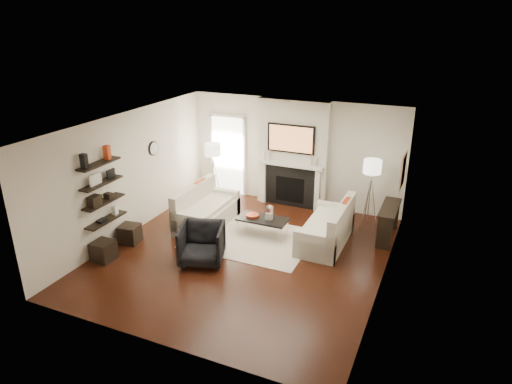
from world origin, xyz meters
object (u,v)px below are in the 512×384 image
at_px(loveseat_right_base, 325,234).
at_px(ottoman_near, 130,234).
at_px(lamp_left_shade, 213,149).
at_px(lamp_right_shade, 372,167).
at_px(coffee_table, 263,219).
at_px(armchair, 202,242).
at_px(loveseat_left_base, 207,216).

bearing_deg(loveseat_right_base, ottoman_near, -156.84).
bearing_deg(lamp_left_shade, loveseat_right_base, -17.24).
height_order(loveseat_right_base, lamp_right_shade, lamp_right_shade).
bearing_deg(coffee_table, loveseat_right_base, 8.78).
bearing_deg(lamp_left_shade, armchair, -66.05).
relative_size(loveseat_left_base, ottoman_near, 4.50).
relative_size(loveseat_left_base, lamp_right_shade, 4.50).
bearing_deg(loveseat_right_base, lamp_left_shade, 162.76).
bearing_deg(lamp_right_shade, loveseat_right_base, -118.56).
distance_m(coffee_table, ottoman_near, 2.89).
distance_m(armchair, ottoman_near, 1.85).
height_order(loveseat_left_base, ottoman_near, loveseat_left_base).
distance_m(armchair, lamp_left_shade, 3.17).
xyz_separation_m(loveseat_left_base, lamp_left_shade, (-0.47, 1.20, 1.24)).
height_order(armchair, lamp_right_shade, lamp_right_shade).
xyz_separation_m(lamp_right_shade, ottoman_near, (-4.52, -2.87, -1.25)).
distance_m(coffee_table, armchair, 1.67).
xyz_separation_m(loveseat_left_base, lamp_right_shade, (3.43, 1.42, 1.24)).
relative_size(armchair, lamp_right_shade, 2.14).
bearing_deg(lamp_right_shade, ottoman_near, -147.57).
distance_m(loveseat_right_base, ottoman_near, 4.19).
bearing_deg(armchair, ottoman_near, 157.69).
xyz_separation_m(coffee_table, lamp_right_shade, (2.02, 1.43, 1.05)).
bearing_deg(coffee_table, armchair, -113.24).
bearing_deg(lamp_left_shade, coffee_table, -32.89).
xyz_separation_m(coffee_table, ottoman_near, (-2.50, -1.44, -0.20)).
distance_m(loveseat_right_base, coffee_table, 1.39).
height_order(coffee_table, lamp_right_shade, lamp_right_shade).
xyz_separation_m(loveseat_left_base, armchair, (0.75, -1.54, 0.22)).
distance_m(loveseat_left_base, coffee_table, 1.42).
bearing_deg(lamp_right_shade, coffee_table, -144.70).
distance_m(loveseat_right_base, lamp_right_shade, 1.86).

